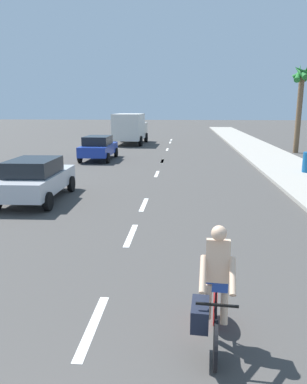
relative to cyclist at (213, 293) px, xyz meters
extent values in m
plane|color=#423F3D|center=(-1.86, 15.94, -0.83)|extent=(160.00, 160.00, 0.00)
cube|color=#9E998E|center=(5.43, 17.94, -0.76)|extent=(3.60, 80.00, 0.14)
cube|color=white|center=(-1.86, 0.31, -0.83)|extent=(0.16, 1.80, 0.01)
cube|color=white|center=(-1.86, 4.58, -0.83)|extent=(0.16, 1.80, 0.01)
cube|color=white|center=(-1.86, 7.80, -0.83)|extent=(0.16, 1.80, 0.01)
cube|color=white|center=(-1.86, 14.00, -0.83)|extent=(0.16, 1.80, 0.01)
cube|color=white|center=(-1.86, 18.65, -0.83)|extent=(0.16, 1.80, 0.01)
cube|color=white|center=(-1.86, 18.71, -0.83)|extent=(0.16, 1.80, 0.01)
cube|color=white|center=(-1.86, 25.30, -0.83)|extent=(0.16, 1.80, 0.01)
cube|color=white|center=(-1.86, 31.42, -0.83)|extent=(0.16, 1.80, 0.01)
cube|color=white|center=(-1.86, 34.43, -0.83)|extent=(0.16, 1.80, 0.01)
cylinder|color=black|center=(0.01, -0.49, -0.50)|extent=(0.10, 0.66, 0.66)
cylinder|color=red|center=(0.09, 0.55, -0.50)|extent=(0.10, 0.66, 0.66)
cube|color=black|center=(0.05, 0.03, -0.32)|extent=(0.11, 0.95, 0.04)
cylinder|color=black|center=(0.07, 0.24, -0.08)|extent=(0.03, 0.03, 0.48)
cube|color=black|center=(0.02, -0.41, 0.05)|extent=(0.56, 0.07, 0.03)
cube|color=beige|center=(0.06, 0.11, 0.45)|extent=(0.36, 0.34, 0.63)
sphere|color=beige|center=(0.05, 0.05, 0.88)|extent=(0.22, 0.22, 0.22)
cube|color=#2D51B7|center=(0.06, 0.16, 0.12)|extent=(0.34, 0.24, 0.28)
cube|color=black|center=(-0.19, -0.24, -0.20)|extent=(0.28, 0.54, 0.32)
cylinder|color=beige|center=(0.18, 0.10, -0.20)|extent=(0.13, 0.32, 0.62)
cylinder|color=beige|center=(-0.06, 0.12, -0.20)|extent=(0.12, 0.21, 0.63)
cylinder|color=beige|center=(0.24, -0.17, 0.35)|extent=(0.13, 0.49, 0.41)
cylinder|color=beige|center=(-0.16, -0.14, 0.35)|extent=(0.13, 0.49, 0.41)
cube|color=#B7BABF|center=(-5.92, 8.18, -0.14)|extent=(1.92, 4.31, 0.64)
cube|color=black|center=(-5.91, 7.97, 0.46)|extent=(1.64, 2.26, 0.56)
cylinder|color=black|center=(-6.86, 9.60, -0.51)|extent=(0.20, 0.65, 0.64)
cylinder|color=black|center=(-5.07, 9.66, -0.51)|extent=(0.20, 0.65, 0.64)
cylinder|color=black|center=(-4.98, 6.77, -0.51)|extent=(0.20, 0.65, 0.64)
cube|color=#1E389E|center=(-6.07, 18.95, -0.14)|extent=(1.79, 4.22, 0.64)
cube|color=black|center=(-6.07, 18.74, 0.46)|extent=(1.57, 2.20, 0.56)
cylinder|color=black|center=(-6.96, 20.38, -0.51)|extent=(0.18, 0.64, 0.64)
cylinder|color=black|center=(-5.19, 20.38, -0.51)|extent=(0.18, 0.64, 0.64)
cylinder|color=black|center=(-6.95, 17.51, -0.51)|extent=(0.18, 0.64, 0.64)
cylinder|color=black|center=(-5.18, 17.52, -0.51)|extent=(0.18, 0.64, 0.64)
cube|color=beige|center=(-5.47, 31.78, 0.37)|extent=(2.45, 2.39, 1.40)
cube|color=silver|center=(-5.53, 28.80, 0.82)|extent=(2.49, 4.21, 2.30)
cylinder|color=black|center=(-6.67, 31.68, -0.38)|extent=(0.30, 0.91, 0.90)
cylinder|color=black|center=(-4.27, 31.63, -0.38)|extent=(0.30, 0.91, 0.90)
cylinder|color=black|center=(-6.75, 27.78, -0.38)|extent=(0.30, 0.91, 0.90)
cylinder|color=black|center=(-4.35, 27.73, -0.38)|extent=(0.30, 0.91, 0.90)
cylinder|color=brown|center=(8.00, 23.94, 2.18)|extent=(0.39, 0.39, 6.02)
cone|color=#1E6B28|center=(8.25, 23.91, 5.04)|extent=(0.61, 1.46, 1.35)
cone|color=#1E6B28|center=(8.06, 24.19, 5.04)|extent=(1.45, 0.77, 1.16)
cone|color=#1E6B28|center=(7.78, 24.06, 5.04)|extent=(1.07, 1.64, 1.65)
cone|color=#1E6B28|center=(7.79, 23.81, 5.04)|extent=(1.03, 1.34, 1.29)
cone|color=#1E6B28|center=(8.04, 23.70, 5.04)|extent=(1.74, 0.77, 1.12)
camera|label=1|loc=(-0.45, -4.83, 2.58)|focal=34.39mm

